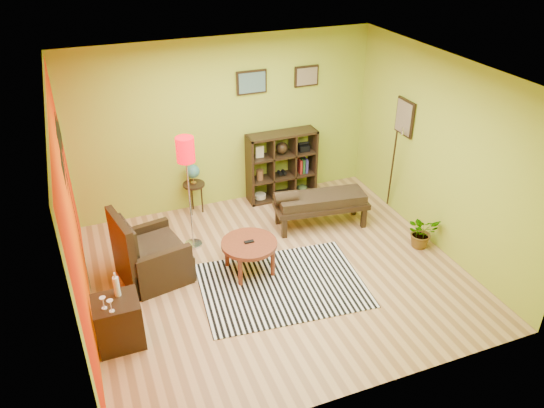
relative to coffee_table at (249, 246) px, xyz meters
name	(u,v)px	position (x,y,z in m)	size (l,w,h in m)	color
ground	(277,273)	(0.34, -0.19, -0.41)	(5.00, 5.00, 0.00)	tan
room_shell	(270,156)	(0.24, -0.17, 1.39)	(5.04, 4.54, 2.82)	#A2B931
zebra_rug	(282,285)	(0.30, -0.48, -0.40)	(2.17, 1.56, 0.01)	white
coffee_table	(249,246)	(0.00, 0.00, 0.00)	(0.77, 0.77, 0.49)	maroon
armchair	(149,258)	(-1.32, 0.35, -0.09)	(1.01, 1.01, 1.05)	black
side_cabinet	(119,322)	(-1.86, -0.78, -0.10)	(0.52, 0.47, 0.93)	black
floor_lamp	(186,160)	(-0.58, 0.91, 1.01)	(0.26, 0.26, 1.75)	silver
globe_table	(193,177)	(-0.31, 1.86, 0.25)	(0.36, 0.36, 0.87)	black
cube_shelf	(282,166)	(1.25, 1.84, 0.19)	(1.20, 0.35, 1.20)	black
bench	(319,202)	(1.41, 0.74, 0.03)	(1.53, 0.72, 0.68)	black
potted_plant	(421,235)	(2.60, -0.35, -0.21)	(0.46, 0.51, 0.40)	#26661E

